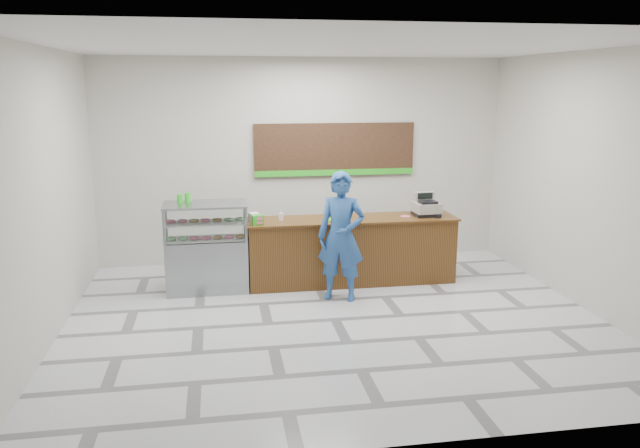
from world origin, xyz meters
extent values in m
plane|color=silver|center=(0.00, 0.00, 0.00)|extent=(7.00, 7.00, 0.00)
plane|color=beige|center=(0.00, 3.00, 1.75)|extent=(7.00, 0.00, 7.00)
plane|color=silver|center=(0.00, 0.00, 3.50)|extent=(7.00, 7.00, 0.00)
cube|color=brown|center=(0.55, 1.55, 0.50)|extent=(3.20, 0.70, 1.00)
cube|color=brown|center=(0.55, 1.55, 1.01)|extent=(3.26, 0.76, 0.03)
cube|color=gray|center=(-1.67, 1.55, 0.40)|extent=(1.20, 0.70, 0.80)
cube|color=white|center=(-1.67, 1.55, 1.05)|extent=(1.20, 0.70, 0.50)
cube|color=gray|center=(-1.67, 1.55, 1.31)|extent=(1.22, 0.72, 0.03)
cube|color=silver|center=(-1.67, 1.55, 0.82)|extent=(1.14, 0.64, 0.02)
cube|color=silver|center=(-1.67, 1.55, 1.06)|extent=(1.14, 0.64, 0.02)
torus|color=#78C67B|center=(-2.17, 1.45, 0.85)|extent=(0.15, 0.15, 0.05)
torus|color=#78C67B|center=(-2.00, 1.45, 0.85)|extent=(0.15, 0.15, 0.05)
torus|color=#E45B7F|center=(-1.84, 1.45, 0.85)|extent=(0.15, 0.15, 0.05)
torus|color=#E45B7F|center=(-1.67, 1.45, 0.85)|extent=(0.15, 0.15, 0.05)
torus|color=olive|center=(-1.50, 1.45, 0.85)|extent=(0.15, 0.15, 0.05)
torus|color=#E45B7F|center=(-1.34, 1.45, 0.85)|extent=(0.15, 0.15, 0.05)
torus|color=olive|center=(-1.17, 1.45, 0.85)|extent=(0.15, 0.15, 0.05)
torus|color=#E45B7F|center=(-2.17, 1.60, 1.09)|extent=(0.15, 0.15, 0.05)
torus|color=#E45B7F|center=(-2.00, 1.60, 1.09)|extent=(0.15, 0.15, 0.05)
torus|color=olive|center=(-1.84, 1.60, 1.09)|extent=(0.15, 0.15, 0.05)
torus|color=#E45B7F|center=(-1.67, 1.60, 1.09)|extent=(0.15, 0.15, 0.05)
torus|color=olive|center=(-1.50, 1.60, 1.09)|extent=(0.15, 0.15, 0.05)
torus|color=#78C67B|center=(-1.34, 1.60, 1.09)|extent=(0.15, 0.15, 0.05)
torus|color=#78C67B|center=(-1.17, 1.60, 1.09)|extent=(0.15, 0.15, 0.05)
cube|color=black|center=(0.55, 2.96, 1.95)|extent=(2.80, 0.05, 0.90)
cube|color=green|center=(0.55, 2.93, 1.55)|extent=(2.80, 0.02, 0.10)
cube|color=black|center=(1.74, 1.54, 1.06)|extent=(0.38, 0.38, 0.06)
cube|color=gray|center=(1.74, 1.54, 1.16)|extent=(0.41, 0.42, 0.15)
cube|color=black|center=(1.74, 1.46, 1.26)|extent=(0.28, 0.21, 0.04)
cube|color=gray|center=(1.74, 1.65, 1.32)|extent=(0.33, 0.12, 0.15)
cube|color=black|center=(1.74, 1.60, 1.33)|extent=(0.25, 0.03, 0.10)
cube|color=black|center=(1.88, 1.39, 1.05)|extent=(0.11, 0.16, 0.04)
cube|color=#4DBB07|center=(0.32, 1.44, 1.04)|extent=(0.37, 0.30, 0.02)
cube|color=white|center=(0.34, 1.44, 1.05)|extent=(0.26, 0.21, 0.00)
cube|color=white|center=(-0.95, 1.64, 1.09)|extent=(0.17, 0.17, 0.12)
cylinder|color=silver|center=(-0.55, 1.56, 1.09)|extent=(0.07, 0.07, 0.11)
cube|color=green|center=(-0.91, 1.33, 1.10)|extent=(0.18, 0.13, 0.14)
cylinder|color=#E45B7F|center=(1.40, 1.54, 1.03)|extent=(0.16, 0.16, 0.00)
cylinder|color=green|center=(-2.03, 1.66, 1.40)|extent=(0.08, 0.08, 0.13)
cylinder|color=green|center=(-1.92, 1.70, 1.40)|extent=(0.09, 0.09, 0.14)
imported|color=#255091|center=(0.24, 0.82, 0.93)|extent=(0.79, 0.66, 1.86)
camera|label=1|loc=(-1.48, -7.64, 3.04)|focal=35.00mm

